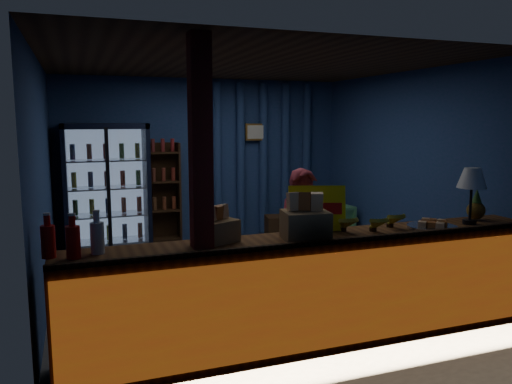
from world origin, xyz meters
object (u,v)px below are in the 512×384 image
Objects in this scene: shopkeeper at (303,242)px; green_chair at (328,222)px; table_lamp at (472,180)px; pastry_tray at (432,226)px.

green_chair is (1.70, 2.65, -0.43)m from shopkeeper.
pastry_tray is at bearing -176.22° from table_lamp.
table_lamp reaches higher than pastry_tray.
shopkeeper is 2.70× the size of table_lamp.
shopkeeper is 3.21× the size of pastry_tray.
shopkeeper is at bearing 52.30° from green_chair.
shopkeeper is at bearing 155.72° from table_lamp.
pastry_tray reaches higher than green_chair.
green_chair is 1.23× the size of table_lamp.
table_lamp is at bearing -5.53° from shopkeeper.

